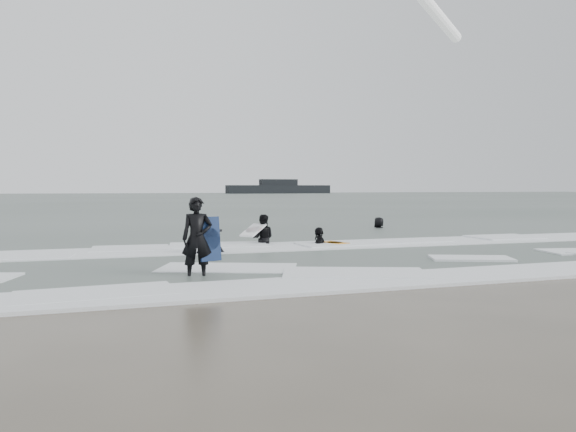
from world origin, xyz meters
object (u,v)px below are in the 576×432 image
object	(u,v)px
surfer_centre	(197,279)
vessel_horizon	(278,188)
surfer_wading	(263,246)
surfer_right_near	(319,246)
surfer_right_far	(379,229)
surfer_breaker	(211,256)

from	to	relation	value
surfer_centre	vessel_horizon	distance (m)	148.51
surfer_centre	surfer_wading	distance (m)	6.92
surfer_right_near	surfer_wading	bearing A→B (deg)	-84.70
surfer_right_far	surfer_breaker	bearing A→B (deg)	-6.43
surfer_wading	vessel_horizon	xyz separation A→B (m)	(41.77, 135.39, 1.50)
surfer_breaker	vessel_horizon	world-z (taller)	vessel_horizon
surfer_right_far	vessel_horizon	bearing A→B (deg)	-151.08
surfer_right_near	surfer_right_far	distance (m)	8.29
surfer_wading	surfer_right_near	size ratio (longest dim) A/B	0.89
surfer_centre	surfer_breaker	distance (m)	4.00
vessel_horizon	surfer_right_near	bearing A→B (deg)	-106.39
surfer_centre	surfer_right_near	size ratio (longest dim) A/B	0.99
surfer_breaker	surfer_right_near	xyz separation A→B (m)	(3.85, 1.42, 0.00)
surfer_wading	vessel_horizon	bearing A→B (deg)	-86.22
surfer_breaker	vessel_horizon	bearing A→B (deg)	64.47
surfer_centre	surfer_breaker	size ratio (longest dim) A/B	0.98
surfer_breaker	vessel_horizon	distance (m)	144.52
surfer_centre	surfer_right_far	distance (m)	15.46
surfer_centre	vessel_horizon	world-z (taller)	vessel_horizon
surfer_wading	surfer_right_far	world-z (taller)	surfer_right_far
surfer_centre	surfer_right_far	world-z (taller)	surfer_centre
vessel_horizon	surfer_breaker	bearing A→B (deg)	-107.69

